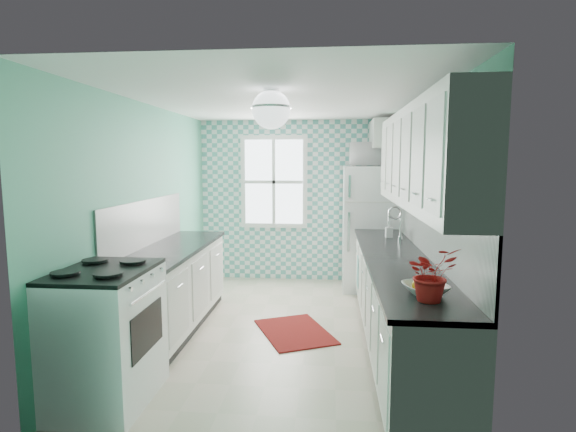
# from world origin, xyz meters

# --- Properties ---
(floor) EXTENTS (3.00, 4.40, 0.02)m
(floor) POSITION_xyz_m (0.00, 0.00, -0.01)
(floor) COLOR beige
(floor) RESTS_ON ground
(ceiling) EXTENTS (3.00, 4.40, 0.02)m
(ceiling) POSITION_xyz_m (0.00, 0.00, 2.51)
(ceiling) COLOR white
(ceiling) RESTS_ON wall_back
(wall_back) EXTENTS (3.00, 0.02, 2.50)m
(wall_back) POSITION_xyz_m (0.00, 2.21, 1.25)
(wall_back) COLOR #58B391
(wall_back) RESTS_ON floor
(wall_front) EXTENTS (3.00, 0.02, 2.50)m
(wall_front) POSITION_xyz_m (0.00, -2.21, 1.25)
(wall_front) COLOR #58B391
(wall_front) RESTS_ON floor
(wall_left) EXTENTS (0.02, 4.40, 2.50)m
(wall_left) POSITION_xyz_m (-1.51, 0.00, 1.25)
(wall_left) COLOR #58B391
(wall_left) RESTS_ON floor
(wall_right) EXTENTS (0.02, 4.40, 2.50)m
(wall_right) POSITION_xyz_m (1.51, 0.00, 1.25)
(wall_right) COLOR #58B391
(wall_right) RESTS_ON floor
(accent_wall) EXTENTS (3.00, 0.01, 2.50)m
(accent_wall) POSITION_xyz_m (0.00, 2.19, 1.25)
(accent_wall) COLOR #56A8A1
(accent_wall) RESTS_ON wall_back
(window) EXTENTS (1.04, 0.05, 1.44)m
(window) POSITION_xyz_m (-0.35, 2.16, 1.55)
(window) COLOR white
(window) RESTS_ON wall_back
(backsplash_right) EXTENTS (0.02, 3.60, 0.51)m
(backsplash_right) POSITION_xyz_m (1.49, -0.40, 1.20)
(backsplash_right) COLOR white
(backsplash_right) RESTS_ON wall_right
(backsplash_left) EXTENTS (0.02, 2.15, 0.51)m
(backsplash_left) POSITION_xyz_m (-1.49, -0.07, 1.20)
(backsplash_left) COLOR white
(backsplash_left) RESTS_ON wall_left
(upper_cabinets_right) EXTENTS (0.33, 3.20, 0.90)m
(upper_cabinets_right) POSITION_xyz_m (1.33, -0.60, 1.90)
(upper_cabinets_right) COLOR silver
(upper_cabinets_right) RESTS_ON wall_right
(upper_cabinet_fridge) EXTENTS (0.40, 0.74, 0.40)m
(upper_cabinet_fridge) POSITION_xyz_m (1.30, 1.83, 2.25)
(upper_cabinet_fridge) COLOR silver
(upper_cabinet_fridge) RESTS_ON wall_right
(ceiling_light) EXTENTS (0.34, 0.34, 0.35)m
(ceiling_light) POSITION_xyz_m (0.00, -0.80, 2.32)
(ceiling_light) COLOR silver
(ceiling_light) RESTS_ON ceiling
(base_cabinets_right) EXTENTS (0.60, 3.60, 0.90)m
(base_cabinets_right) POSITION_xyz_m (1.20, -0.40, 0.45)
(base_cabinets_right) COLOR white
(base_cabinets_right) RESTS_ON floor
(countertop_right) EXTENTS (0.63, 3.60, 0.04)m
(countertop_right) POSITION_xyz_m (1.19, -0.40, 0.92)
(countertop_right) COLOR black
(countertop_right) RESTS_ON base_cabinets_right
(base_cabinets_left) EXTENTS (0.60, 2.15, 0.90)m
(base_cabinets_left) POSITION_xyz_m (-1.20, -0.07, 0.45)
(base_cabinets_left) COLOR white
(base_cabinets_left) RESTS_ON floor
(countertop_left) EXTENTS (0.63, 2.15, 0.04)m
(countertop_left) POSITION_xyz_m (-1.19, -0.07, 0.92)
(countertop_left) COLOR black
(countertop_left) RESTS_ON base_cabinets_left
(fridge) EXTENTS (0.78, 0.78, 1.80)m
(fridge) POSITION_xyz_m (1.11, 1.77, 0.90)
(fridge) COLOR silver
(fridge) RESTS_ON floor
(stove) EXTENTS (0.69, 0.86, 1.04)m
(stove) POSITION_xyz_m (-1.20, -1.62, 0.54)
(stove) COLOR white
(stove) RESTS_ON floor
(sink) EXTENTS (0.43, 0.36, 0.53)m
(sink) POSITION_xyz_m (1.20, 0.52, 0.93)
(sink) COLOR silver
(sink) RESTS_ON countertop_right
(rug) EXTENTS (1.01, 1.15, 0.02)m
(rug) POSITION_xyz_m (0.16, -0.07, 0.01)
(rug) COLOR #620C00
(rug) RESTS_ON floor
(dish_towel) EXTENTS (0.12, 0.24, 0.38)m
(dish_towel) POSITION_xyz_m (0.89, 0.81, 0.48)
(dish_towel) COLOR #5BB1A1
(dish_towel) RESTS_ON base_cabinets_right
(fruit_bowl) EXTENTS (0.38, 0.38, 0.08)m
(fruit_bowl) POSITION_xyz_m (1.20, -1.66, 0.98)
(fruit_bowl) COLOR silver
(fruit_bowl) RESTS_ON countertop_right
(potted_plant) EXTENTS (0.42, 0.40, 0.37)m
(potted_plant) POSITION_xyz_m (1.20, -1.81, 1.12)
(potted_plant) COLOR red
(potted_plant) RESTS_ON countertop_right
(soap_bottle) EXTENTS (0.09, 0.09, 0.19)m
(soap_bottle) POSITION_xyz_m (1.25, 0.73, 1.03)
(soap_bottle) COLOR silver
(soap_bottle) RESTS_ON countertop_right
(microwave) EXTENTS (0.62, 0.43, 0.34)m
(microwave) POSITION_xyz_m (1.11, 1.77, 1.97)
(microwave) COLOR silver
(microwave) RESTS_ON fridge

